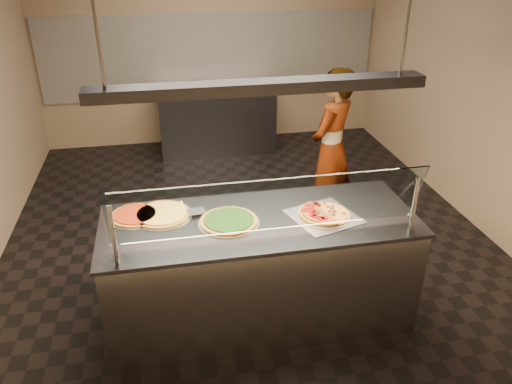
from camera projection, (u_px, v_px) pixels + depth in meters
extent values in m
cube|color=black|center=(249.00, 237.00, 5.32)|extent=(5.00, 6.00, 0.02)
cube|color=#927E5E|center=(211.00, 41.00, 7.26)|extent=(5.00, 0.02, 3.00)
cube|color=#927E5E|center=(382.00, 311.00, 2.00)|extent=(5.00, 0.02, 3.00)
cube|color=#927E5E|center=(491.00, 86.00, 5.06)|extent=(0.02, 6.00, 3.00)
cube|color=silver|center=(212.00, 56.00, 7.33)|extent=(4.90, 0.02, 1.20)
cube|color=#B7B7BC|center=(260.00, 271.00, 4.01)|extent=(2.36, 0.90, 0.90)
cube|color=#36363B|center=(260.00, 221.00, 3.80)|extent=(2.40, 0.94, 0.03)
cylinder|color=#B7B7BC|center=(113.00, 236.00, 3.16)|extent=(0.03, 0.03, 0.44)
cylinder|color=#B7B7BC|center=(414.00, 206.00, 3.52)|extent=(0.03, 0.03, 0.44)
cube|color=white|center=(270.00, 205.00, 3.36)|extent=(2.16, 0.18, 0.47)
cube|color=silver|center=(324.00, 216.00, 3.82)|extent=(0.58, 0.58, 0.01)
cylinder|color=silver|center=(324.00, 215.00, 3.82)|extent=(0.41, 0.41, 0.01)
cylinder|color=#6F0909|center=(317.00, 203.00, 3.90)|extent=(0.06, 0.06, 0.01)
cylinder|color=#6F0909|center=(314.00, 203.00, 3.89)|extent=(0.06, 0.06, 0.01)
cylinder|color=#6F0909|center=(308.00, 205.00, 3.88)|extent=(0.06, 0.06, 0.01)
cylinder|color=#6F0909|center=(311.00, 207.00, 3.84)|extent=(0.06, 0.06, 0.01)
cylinder|color=#6F0909|center=(304.00, 209.00, 3.81)|extent=(0.06, 0.06, 0.01)
cylinder|color=#6F0909|center=(312.00, 210.00, 3.80)|extent=(0.06, 0.06, 0.01)
cylinder|color=#6F0909|center=(315.00, 212.00, 3.77)|extent=(0.06, 0.06, 0.01)
cylinder|color=#6F0909|center=(313.00, 214.00, 3.74)|extent=(0.06, 0.06, 0.01)
cylinder|color=#6F0909|center=(316.00, 216.00, 3.72)|extent=(0.06, 0.06, 0.01)
cylinder|color=#6F0909|center=(321.00, 218.00, 3.69)|extent=(0.06, 0.06, 0.01)
cylinder|color=#6F0909|center=(324.00, 217.00, 3.70)|extent=(0.06, 0.06, 0.01)
cube|color=#19590F|center=(319.00, 203.00, 3.90)|extent=(0.02, 0.02, 0.01)
cube|color=#19590F|center=(311.00, 204.00, 3.88)|extent=(0.02, 0.02, 0.01)
cube|color=#19590F|center=(309.00, 207.00, 3.84)|extent=(0.02, 0.02, 0.01)
cube|color=#19590F|center=(315.00, 209.00, 3.81)|extent=(0.02, 0.02, 0.01)
cube|color=#19590F|center=(319.00, 211.00, 3.78)|extent=(0.02, 0.02, 0.01)
cube|color=#19590F|center=(319.00, 213.00, 3.76)|extent=(0.01, 0.02, 0.01)
cube|color=#19590F|center=(318.00, 215.00, 3.72)|extent=(0.02, 0.02, 0.01)
sphere|color=#513014|center=(334.00, 221.00, 3.69)|extent=(0.03, 0.03, 0.03)
sphere|color=#513014|center=(329.00, 215.00, 3.77)|extent=(0.03, 0.03, 0.03)
sphere|color=#513014|center=(333.00, 215.00, 3.77)|extent=(0.03, 0.03, 0.03)
sphere|color=#513014|center=(333.00, 214.00, 3.79)|extent=(0.03, 0.03, 0.03)
sphere|color=#513014|center=(344.00, 213.00, 3.79)|extent=(0.03, 0.03, 0.03)
sphere|color=#513014|center=(334.00, 211.00, 3.82)|extent=(0.03, 0.03, 0.03)
sphere|color=#513014|center=(330.00, 211.00, 3.82)|extent=(0.03, 0.03, 0.03)
sphere|color=#513014|center=(332.00, 208.00, 3.86)|extent=(0.03, 0.03, 0.03)
sphere|color=#513014|center=(332.00, 206.00, 3.89)|extent=(0.03, 0.03, 0.03)
sphere|color=#513014|center=(328.00, 207.00, 3.89)|extent=(0.03, 0.03, 0.03)
sphere|color=#513014|center=(325.00, 203.00, 3.93)|extent=(0.03, 0.03, 0.03)
cylinder|color=silver|center=(229.00, 222.00, 3.74)|extent=(0.46, 0.46, 0.01)
cylinder|color=#935E26|center=(229.00, 221.00, 3.74)|extent=(0.43, 0.43, 0.02)
cylinder|color=black|center=(229.00, 219.00, 3.73)|extent=(0.38, 0.38, 0.01)
cylinder|color=silver|center=(162.00, 215.00, 3.84)|extent=(0.47, 0.47, 0.01)
cylinder|color=#935E26|center=(162.00, 214.00, 3.83)|extent=(0.44, 0.44, 0.02)
cylinder|color=#E2C049|center=(162.00, 212.00, 3.83)|extent=(0.38, 0.38, 0.01)
cylinder|color=silver|center=(135.00, 216.00, 3.82)|extent=(0.40, 0.40, 0.01)
cylinder|color=#935E26|center=(135.00, 215.00, 3.82)|extent=(0.37, 0.37, 0.02)
cylinder|color=maroon|center=(135.00, 214.00, 3.81)|extent=(0.32, 0.32, 0.01)
cube|color=#B7B7BC|center=(196.00, 211.00, 3.85)|extent=(0.14, 0.12, 0.00)
cylinder|color=#D6B770|center=(182.00, 206.00, 3.92)|extent=(0.04, 0.14, 0.02)
cube|color=#36363B|center=(217.00, 120.00, 7.34)|extent=(1.65, 0.70, 0.90)
cube|color=#B7B7BC|center=(216.00, 89.00, 7.12)|extent=(1.69, 0.74, 0.03)
imported|color=#373640|center=(331.00, 149.00, 5.24)|extent=(0.73, 0.73, 1.71)
cube|color=#36363B|center=(260.00, 87.00, 3.33)|extent=(2.30, 0.18, 0.08)
cylinder|color=#B7B7BC|center=(93.00, 3.00, 2.91)|extent=(0.02, 0.02, 1.01)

